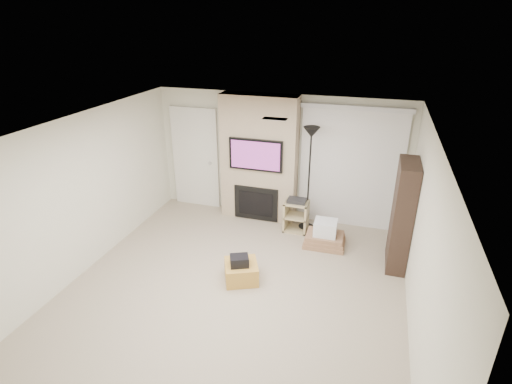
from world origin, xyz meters
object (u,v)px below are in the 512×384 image
(ottoman, at_px, (241,272))
(box_stack, at_px, (325,236))
(floor_lamp, at_px, (311,150))
(av_stand, at_px, (296,214))
(bookshelf, at_px, (402,216))

(ottoman, xyz_separation_m, box_stack, (1.10, 1.43, 0.03))
(floor_lamp, xyz_separation_m, av_stand, (-0.18, -0.14, -1.25))
(ottoman, height_order, box_stack, box_stack)
(ottoman, distance_m, bookshelf, 2.71)
(box_stack, bearing_deg, av_stand, 147.41)
(ottoman, distance_m, av_stand, 1.90)
(floor_lamp, distance_m, bookshelf, 1.95)
(av_stand, bearing_deg, box_stack, -32.59)
(box_stack, distance_m, bookshelf, 1.43)
(ottoman, xyz_separation_m, floor_lamp, (0.67, 1.97, 1.44))
(ottoman, distance_m, box_stack, 1.81)
(box_stack, xyz_separation_m, bookshelf, (1.22, -0.24, 0.72))
(bookshelf, bearing_deg, floor_lamp, 154.82)
(box_stack, bearing_deg, ottoman, -127.58)
(bookshelf, bearing_deg, av_stand, 160.97)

